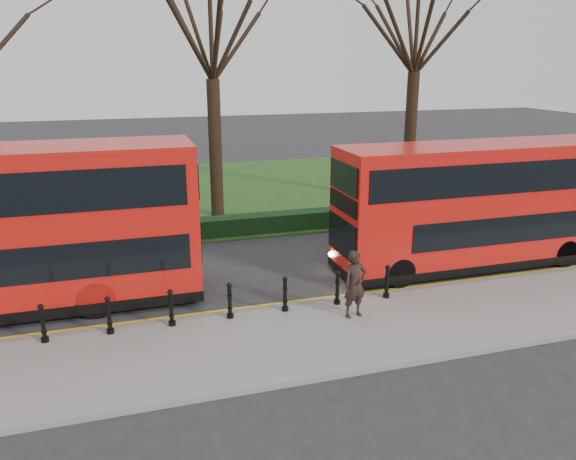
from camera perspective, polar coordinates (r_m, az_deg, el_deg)
name	(u,v)px	position (r m, az deg, el deg)	size (l,w,h in m)	color
ground	(211,305)	(17.34, -7.83, -7.53)	(120.00, 120.00, 0.00)	#28282B
pavement	(230,349)	(14.66, -5.87, -11.94)	(60.00, 4.00, 0.15)	gray
kerb	(217,316)	(16.41, -7.26, -8.68)	(60.00, 0.25, 0.16)	slate
grass_verge	(166,195)	(31.54, -12.32, 3.48)	(60.00, 18.00, 0.06)	#234717
hedge	(183,230)	(23.54, -10.59, -0.01)	(60.00, 0.90, 0.80)	black
yellow_line_outer	(215,314)	(16.71, -7.43, -8.47)	(60.00, 0.10, 0.01)	yellow
yellow_line_inner	(214,311)	(16.89, -7.55, -8.19)	(60.00, 0.10, 0.01)	yellow
tree_mid	(211,30)	(26.04, -7.83, 19.45)	(7.36, 7.36, 11.50)	black
tree_right	(417,27)	(29.42, 12.96, 19.49)	(7.63, 7.63, 11.93)	black
bollard_row	(230,301)	(15.91, -5.94, -7.21)	(9.86, 0.15, 1.00)	black
bus_rear	(487,205)	(21.06, 19.54, 2.39)	(11.01, 2.53, 4.38)	red
pedestrian	(355,284)	(15.86, 6.83, -5.48)	(0.71, 0.46, 1.93)	black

